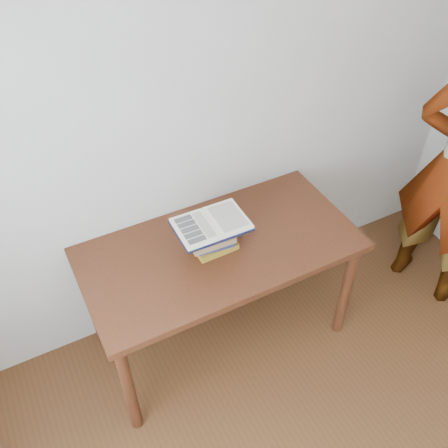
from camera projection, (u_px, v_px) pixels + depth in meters
desk at (220, 259)px, 2.67m from camera, size 1.46×0.73×0.78m
book_stack at (212, 235)px, 2.54m from camera, size 0.26×0.18×0.18m
open_book at (211, 224)px, 2.45m from camera, size 0.36×0.25×0.03m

